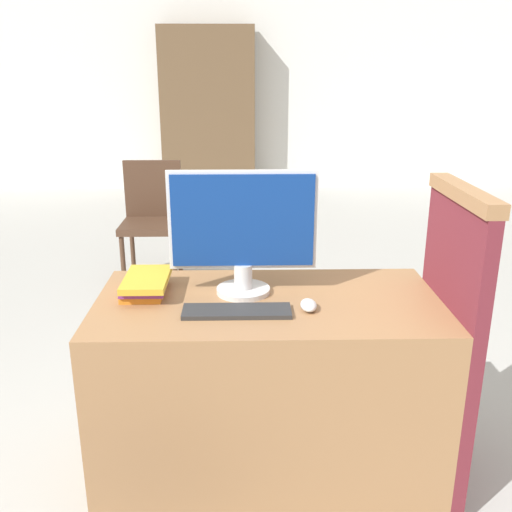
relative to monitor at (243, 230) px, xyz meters
The scene contains 9 objects.
wall_back 5.80m from the monitor, 89.07° to the left, with size 12.00×0.06×2.80m.
desk 0.64m from the monitor, 39.41° to the right, with size 1.30×0.67×0.76m.
carrel_divider 0.88m from the monitor, 10.19° to the right, with size 0.07×0.55×1.20m.
monitor is the anchor object (origin of this frame).
keyboard 0.31m from the monitor, 96.80° to the right, with size 0.39×0.12×0.02m.
mouse 0.37m from the monitor, 36.13° to the right, with size 0.06×0.10×0.04m.
book_stack 0.43m from the monitor, behind, with size 0.17×0.28×0.07m.
far_chair 2.38m from the monitor, 107.51° to the left, with size 0.44×0.44×0.91m.
bookshelf_far 5.57m from the monitor, 94.61° to the left, with size 1.21×0.32×2.09m.
Camera 1 is at (-0.09, -1.64, 1.58)m, focal length 40.00 mm.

